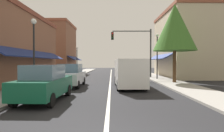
# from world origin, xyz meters

# --- Properties ---
(ground_plane) EXTENTS (80.00, 80.00, 0.00)m
(ground_plane) POSITION_xyz_m (0.00, 18.00, 0.00)
(ground_plane) COLOR black
(sidewalk_left) EXTENTS (2.60, 56.00, 0.12)m
(sidewalk_left) POSITION_xyz_m (-5.50, 18.00, 0.06)
(sidewalk_left) COLOR gray
(sidewalk_left) RESTS_ON ground
(sidewalk_right) EXTENTS (2.60, 56.00, 0.12)m
(sidewalk_right) POSITION_xyz_m (5.50, 18.00, 0.06)
(sidewalk_right) COLOR gray
(sidewalk_right) RESTS_ON ground
(lane_center_stripe) EXTENTS (0.14, 52.00, 0.01)m
(lane_center_stripe) POSITION_xyz_m (0.00, 18.00, 0.00)
(lane_center_stripe) COLOR silver
(lane_center_stripe) RESTS_ON ground
(storefront_left_block) EXTENTS (6.30, 14.20, 6.42)m
(storefront_left_block) POSITION_xyz_m (-9.29, 12.00, 3.21)
(storefront_left_block) COLOR brown
(storefront_left_block) RESTS_ON ground
(storefront_right_block) EXTENTS (6.61, 10.20, 8.35)m
(storefront_right_block) POSITION_xyz_m (9.45, 20.00, 4.18)
(storefront_right_block) COLOR #BCAD8E
(storefront_right_block) RESTS_ON ground
(storefront_far_left) EXTENTS (6.93, 8.20, 8.55)m
(storefront_far_left) POSITION_xyz_m (-9.61, 28.00, 4.28)
(storefront_far_left) COLOR brown
(storefront_far_left) RESTS_ON ground
(parked_car_nearest_left) EXTENTS (1.87, 4.14, 1.77)m
(parked_car_nearest_left) POSITION_xyz_m (-3.14, 5.09, 0.88)
(parked_car_nearest_left) COLOR #0F4C33
(parked_car_nearest_left) RESTS_ON ground
(parked_car_second_left) EXTENTS (1.79, 4.10, 1.77)m
(parked_car_second_left) POSITION_xyz_m (-3.05, 10.39, 0.88)
(parked_car_second_left) COLOR #B7BABF
(parked_car_second_left) RESTS_ON ground
(van_in_lane) EXTENTS (2.10, 5.23, 2.12)m
(van_in_lane) POSITION_xyz_m (1.44, 9.91, 1.15)
(van_in_lane) COLOR silver
(van_in_lane) RESTS_ON ground
(traffic_signal_mast_arm) EXTENTS (4.83, 0.50, 5.87)m
(traffic_signal_mast_arm) POSITION_xyz_m (3.18, 18.21, 3.99)
(traffic_signal_mast_arm) COLOR #333333
(traffic_signal_mast_arm) RESTS_ON ground
(street_lamp_left_near) EXTENTS (0.36, 0.36, 4.75)m
(street_lamp_left_near) POSITION_xyz_m (-4.97, 8.22, 3.21)
(street_lamp_left_near) COLOR black
(street_lamp_left_near) RESTS_ON ground
(street_lamp_right_mid) EXTENTS (0.36, 0.36, 4.97)m
(street_lamp_right_mid) POSITION_xyz_m (5.02, 15.95, 3.33)
(street_lamp_right_mid) COLOR black
(street_lamp_right_mid) RESTS_ON ground
(street_lamp_left_far) EXTENTS (0.36, 0.36, 4.19)m
(street_lamp_left_far) POSITION_xyz_m (-5.08, 23.71, 2.87)
(street_lamp_left_far) COLOR black
(street_lamp_left_far) RESTS_ON ground
(tree_right_near) EXTENTS (3.78, 3.78, 7.07)m
(tree_right_near) POSITION_xyz_m (5.71, 12.47, 4.98)
(tree_right_near) COLOR #4C331E
(tree_right_near) RESTS_ON ground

